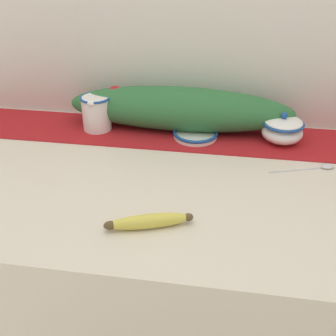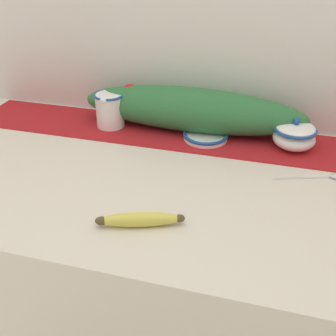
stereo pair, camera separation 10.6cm
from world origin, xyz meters
name	(u,v)px [view 1 (the left image)]	position (x,y,z in m)	size (l,w,h in m)	color
countertop	(166,299)	(0.00, 0.00, 0.47)	(1.57, 0.75, 0.93)	beige
back_wall	(185,39)	(0.00, 0.40, 1.20)	(2.37, 0.04, 2.40)	silver
table_runner	(178,135)	(0.00, 0.25, 0.94)	(1.44, 0.22, 0.00)	#A8191E
cream_pitcher	(97,112)	(-0.26, 0.26, 1.00)	(0.10, 0.12, 0.11)	white
sugar_bowl	(282,129)	(0.32, 0.25, 0.98)	(0.13, 0.13, 0.10)	white
small_dish	(195,134)	(0.06, 0.24, 0.95)	(0.14, 0.14, 0.02)	white
banana	(149,221)	(0.00, -0.22, 0.95)	(0.20, 0.09, 0.03)	#DBCC4C
spoon	(322,167)	(0.42, 0.11, 0.94)	(0.18, 0.07, 0.01)	silver
poinsettia_garland	(180,109)	(0.00, 0.29, 1.01)	(0.72, 0.15, 0.14)	#2D6B38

